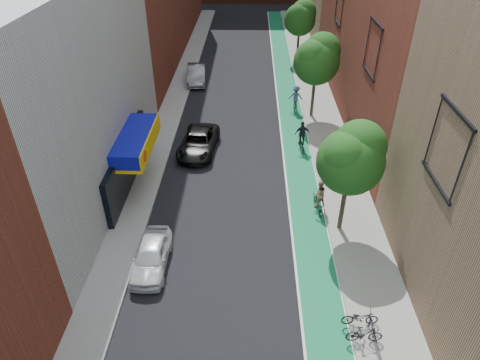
# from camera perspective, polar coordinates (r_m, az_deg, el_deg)

# --- Properties ---
(bike_lane) EXTENTS (2.00, 68.00, 0.01)m
(bike_lane) POSITION_cam_1_polar(r_m,az_deg,el_deg) (37.50, 6.63, 9.75)
(bike_lane) COLOR #136E3E
(bike_lane) RESTS_ON ground
(sidewalk_left) EXTENTS (2.00, 68.00, 0.15)m
(sidewalk_left) POSITION_cam_1_polar(r_m,az_deg,el_deg) (37.91, -8.82, 9.97)
(sidewalk_left) COLOR gray
(sidewalk_left) RESTS_ON ground
(sidewalk_right) EXTENTS (3.00, 68.00, 0.15)m
(sidewalk_right) POSITION_cam_1_polar(r_m,az_deg,el_deg) (37.78, 10.47, 9.70)
(sidewalk_right) COLOR gray
(sidewalk_right) RESTS_ON ground
(building_left_white) EXTENTS (8.00, 20.00, 12.00)m
(building_left_white) POSITION_cam_1_polar(r_m,az_deg,el_deg) (26.64, -24.94, 10.27)
(building_left_white) COLOR silver
(building_left_white) RESTS_ON ground
(tree_near) EXTENTS (3.40, 3.36, 6.42)m
(tree_near) POSITION_cam_1_polar(r_m,az_deg,el_deg) (21.60, 14.70, 3.01)
(tree_near) COLOR #332619
(tree_near) RESTS_ON ground
(tree_mid) EXTENTS (3.55, 3.53, 6.74)m
(tree_mid) POSITION_cam_1_polar(r_m,az_deg,el_deg) (34.08, 10.29, 15.72)
(tree_mid) COLOR #332619
(tree_mid) RESTS_ON ground
(tree_far) EXTENTS (3.30, 3.25, 6.21)m
(tree_far) POSITION_cam_1_polar(r_m,az_deg,el_deg) (47.56, 8.07, 20.71)
(tree_far) COLOR #332619
(tree_far) RESTS_ON ground
(parked_car_white) EXTENTS (1.61, 3.99, 1.36)m
(parked_car_white) POSITION_cam_1_polar(r_m,az_deg,el_deg) (21.62, -11.74, -9.85)
(parked_car_white) COLOR silver
(parked_car_white) RESTS_ON ground
(parked_car_black) EXTENTS (2.86, 5.35, 1.43)m
(parked_car_black) POSITION_cam_1_polar(r_m,az_deg,el_deg) (30.34, -5.58, 5.04)
(parked_car_black) COLOR black
(parked_car_black) RESTS_ON ground
(parked_car_silver) EXTENTS (2.11, 4.93, 1.58)m
(parked_car_silver) POSITION_cam_1_polar(r_m,az_deg,el_deg) (42.33, -5.84, 13.88)
(parked_car_silver) COLOR gray
(parked_car_silver) RESTS_ON ground
(cyclist_lane_near) EXTENTS (0.89, 1.74, 1.98)m
(cyclist_lane_near) POSITION_cam_1_polar(r_m,az_deg,el_deg) (24.85, 10.45, -2.46)
(cyclist_lane_near) COLOR black
(cyclist_lane_near) RESTS_ON ground
(cyclist_lane_mid) EXTENTS (1.09, 1.69, 2.14)m
(cyclist_lane_mid) POSITION_cam_1_polar(r_m,az_deg,el_deg) (30.68, 8.26, 5.46)
(cyclist_lane_mid) COLOR black
(cyclist_lane_mid) RESTS_ON ground
(cyclist_lane_far) EXTENTS (1.28, 1.59, 2.16)m
(cyclist_lane_far) POSITION_cam_1_polar(r_m,az_deg,el_deg) (36.40, 7.43, 10.65)
(cyclist_lane_far) COLOR black
(cyclist_lane_far) RESTS_ON ground
(parked_bike_near) EXTENTS (1.59, 0.60, 0.82)m
(parked_bike_near) POSITION_cam_1_polar(r_m,az_deg,el_deg) (19.57, 15.70, -17.24)
(parked_bike_near) COLOR black
(parked_bike_near) RESTS_ON sidewalk_right
(parked_bike_mid) EXTENTS (1.51, 0.44, 0.90)m
(parked_bike_mid) POSITION_cam_1_polar(r_m,az_deg,el_deg) (19.04, 16.25, -19.14)
(parked_bike_mid) COLOR black
(parked_bike_mid) RESTS_ON sidewalk_right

